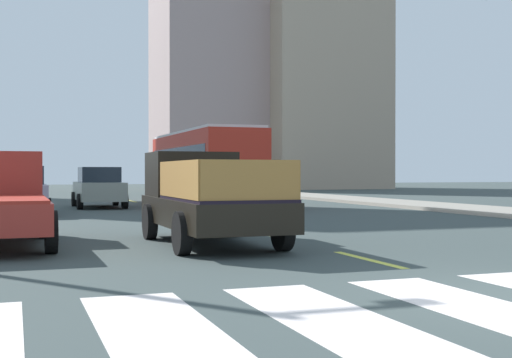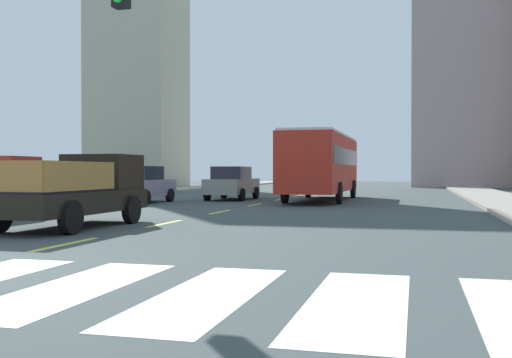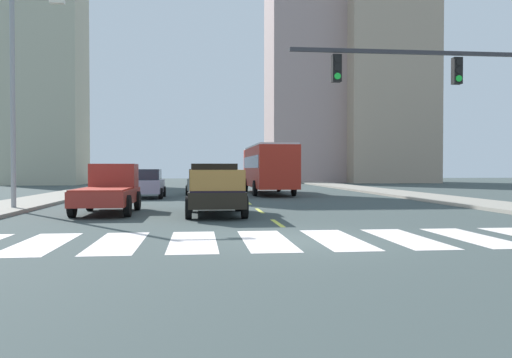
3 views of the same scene
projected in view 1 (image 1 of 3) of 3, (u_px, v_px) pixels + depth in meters
sidewalk_right at (436, 206)px, 28.56m from camera, size 3.11×110.00×0.15m
crosswalk_stripe_2 at (159, 330)px, 6.47m from camera, size 1.12×3.89×0.01m
crosswalk_stripe_3 at (329, 317)px, 7.06m from camera, size 1.12×3.89×0.01m
crosswalk_stripe_4 at (472, 306)px, 7.65m from camera, size 1.12×3.89×0.01m
lane_dash_0 at (368, 259)px, 11.72m from camera, size 0.16×2.40×0.01m
lane_dash_1 at (267, 234)px, 16.43m from camera, size 0.16×2.40×0.01m
lane_dash_2 at (211, 221)px, 21.15m from camera, size 0.16×2.40×0.01m
lane_dash_3 at (175, 212)px, 25.86m from camera, size 0.16×2.40×0.01m
lane_dash_4 at (150, 206)px, 30.57m from camera, size 0.16×2.40×0.01m
lane_dash_5 at (132, 201)px, 35.29m from camera, size 0.16×2.40×0.01m
lane_dash_6 at (118, 198)px, 40.00m from camera, size 0.16×2.40×0.01m
lane_dash_7 at (108, 195)px, 44.71m from camera, size 0.16×2.40×0.01m
pickup_stakebed at (205, 199)px, 14.53m from camera, size 2.18×5.20×1.96m
city_bus at (203, 162)px, 30.74m from camera, size 2.72×10.80×3.32m
sedan_near_left at (19, 190)px, 24.06m from camera, size 2.02×4.40×1.72m
sedan_mid at (99, 187)px, 29.03m from camera, size 2.02×4.40×1.72m
block_mid_left at (317, 10)px, 63.47m from camera, size 10.88×9.61×33.19m
block_mid_right at (212, 51)px, 63.04m from camera, size 10.04×9.55×25.42m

